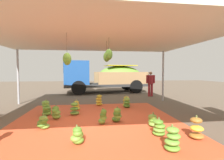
# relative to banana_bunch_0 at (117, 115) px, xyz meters

# --- Properties ---
(ground_plane) EXTENTS (40.00, 40.00, 0.00)m
(ground_plane) POSITION_rel_banana_bunch_0_xyz_m (-0.65, 3.24, -0.22)
(ground_plane) COLOR brown
(tarp_orange) EXTENTS (5.42, 5.45, 0.01)m
(tarp_orange) POSITION_rel_banana_bunch_0_xyz_m (-0.65, 0.24, -0.22)
(tarp_orange) COLOR #D1512D
(tarp_orange) RESTS_ON ground
(tent_canopy) EXTENTS (8.00, 7.00, 2.81)m
(tent_canopy) POSITION_rel_banana_bunch_0_xyz_m (-0.65, 0.15, 2.50)
(tent_canopy) COLOR #9EA0A5
(tent_canopy) RESTS_ON ground
(banana_bunch_0) EXTENTS (0.39, 0.40, 0.49)m
(banana_bunch_0) POSITION_rel_banana_bunch_0_xyz_m (0.00, 0.00, 0.00)
(banana_bunch_0) COLOR #477523
(banana_bunch_0) RESTS_ON tarp_orange
(banana_bunch_1) EXTENTS (0.45, 0.45, 0.54)m
(banana_bunch_1) POSITION_rel_banana_bunch_0_xyz_m (0.84, -2.05, 0.01)
(banana_bunch_1) COLOR #60932D
(banana_bunch_1) RESTS_ON tarp_orange
(banana_bunch_2) EXTENTS (0.39, 0.38, 0.57)m
(banana_bunch_2) POSITION_rel_banana_bunch_0_xyz_m (1.70, -1.56, 0.02)
(banana_bunch_2) COLOR #996628
(banana_bunch_2) RESTS_ON tarp_orange
(banana_bunch_3) EXTENTS (0.38, 0.37, 0.56)m
(banana_bunch_3) POSITION_rel_banana_bunch_0_xyz_m (-0.45, 2.66, 0.02)
(banana_bunch_3) COLOR gold
(banana_bunch_3) RESTS_ON tarp_orange
(banana_bunch_4) EXTENTS (0.42, 0.39, 0.44)m
(banana_bunch_4) POSITION_rel_banana_bunch_0_xyz_m (-1.45, 1.86, -0.03)
(banana_bunch_4) COLOR gold
(banana_bunch_4) RESTS_ON tarp_orange
(banana_bunch_5) EXTENTS (0.42, 0.42, 0.52)m
(banana_bunch_5) POSITION_rel_banana_bunch_0_xyz_m (0.80, 2.33, 0.00)
(banana_bunch_5) COLOR gold
(banana_bunch_5) RESTS_ON tarp_orange
(banana_bunch_7) EXTENTS (0.41, 0.44, 0.51)m
(banana_bunch_7) POSITION_rel_banana_bunch_0_xyz_m (-1.45, 1.06, -0.00)
(banana_bunch_7) COLOR #75A83D
(banana_bunch_7) RESTS_ON tarp_orange
(banana_bunch_8) EXTENTS (0.40, 0.44, 0.41)m
(banana_bunch_8) POSITION_rel_banana_bunch_0_xyz_m (1.00, -0.55, -0.04)
(banana_bunch_8) COLOR #75A83D
(banana_bunch_8) RESTS_ON tarp_orange
(banana_bunch_9) EXTENTS (0.32, 0.29, 0.49)m
(banana_bunch_9) POSITION_rel_banana_bunch_0_xyz_m (-0.47, -0.14, 0.00)
(banana_bunch_9) COLOR #6B9E38
(banana_bunch_9) RESTS_ON tarp_orange
(banana_bunch_10) EXTENTS (0.37, 0.36, 0.43)m
(banana_bunch_10) POSITION_rel_banana_bunch_0_xyz_m (-1.13, -1.50, -0.03)
(banana_bunch_10) COLOR #60932D
(banana_bunch_10) RESTS_ON tarp_orange
(banana_bunch_11) EXTENTS (0.39, 0.38, 0.47)m
(banana_bunch_11) POSITION_rel_banana_bunch_0_xyz_m (-2.02, 0.57, -0.00)
(banana_bunch_11) COLOR #75A83D
(banana_bunch_11) RESTS_ON tarp_orange
(banana_bunch_12) EXTENTS (0.44, 0.43, 0.43)m
(banana_bunch_12) POSITION_rel_banana_bunch_0_xyz_m (-2.18, -0.38, -0.04)
(banana_bunch_12) COLOR #75A83D
(banana_bunch_12) RESTS_ON tarp_orange
(banana_bunch_13) EXTENTS (0.44, 0.44, 0.47)m
(banana_bunch_13) POSITION_rel_banana_bunch_0_xyz_m (0.89, -1.26, -0.02)
(banana_bunch_13) COLOR #60932D
(banana_bunch_13) RESTS_ON tarp_orange
(banana_bunch_14) EXTENTS (0.39, 0.39, 0.50)m
(banana_bunch_14) POSITION_rel_banana_bunch_0_xyz_m (0.77, 2.01, -0.00)
(banana_bunch_14) COLOR #477523
(banana_bunch_14) RESTS_ON tarp_orange
(banana_bunch_15) EXTENTS (0.47, 0.47, 0.59)m
(banana_bunch_15) POSITION_rel_banana_bunch_0_xyz_m (-2.48, 1.13, 0.04)
(banana_bunch_15) COLOR #60932D
(banana_bunch_15) RESTS_ON tarp_orange
(cargo_truck_main) EXTENTS (6.44, 3.01, 2.40)m
(cargo_truck_main) POSITION_rel_banana_bunch_0_xyz_m (0.18, 7.58, 1.05)
(cargo_truck_main) COLOR #2D2D2D
(cargo_truck_main) RESTS_ON ground
(worker_0) EXTENTS (0.60, 0.37, 1.64)m
(worker_0) POSITION_rel_banana_bunch_0_xyz_m (3.06, 5.20, 0.73)
(worker_0) COLOR maroon
(worker_0) RESTS_ON ground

